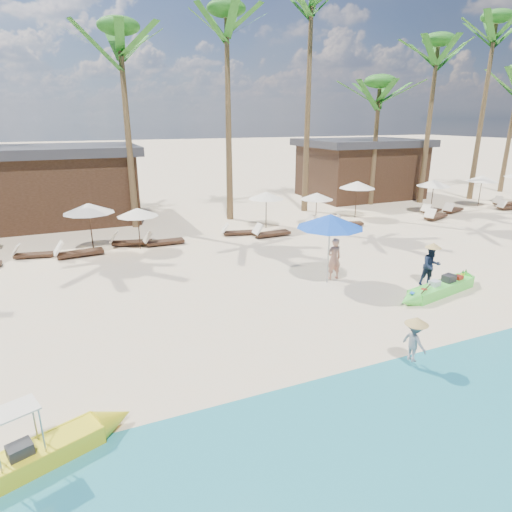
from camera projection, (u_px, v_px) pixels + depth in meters
name	position (u px, v px, depth m)	size (l,w,h in m)	color
ground	(322.00, 322.00, 12.70)	(240.00, 240.00, 0.00)	beige
wet_sand_strip	(458.00, 429.00, 8.32)	(240.00, 4.50, 0.01)	tan
green_canoe	(441.00, 288.00, 14.71)	(4.71, 1.22, 0.60)	#4DDF44
yellow_canoe	(10.00, 468.00, 7.12)	(4.65, 1.95, 1.26)	yellow
tourist	(334.00, 259.00, 15.89)	(0.58, 0.38, 1.58)	tan
vendor_green	(431.00, 266.00, 15.29)	(0.72, 0.56, 1.47)	#131D34
vendor_yellow	(414.00, 341.00, 10.19)	(0.66, 0.38, 1.03)	gray
blue_umbrella	(330.00, 221.00, 15.04)	(2.39, 2.39, 2.57)	#99999E
lounger_3_right	(31.00, 254.00, 18.48)	(1.71, 0.79, 0.56)	#3A2417
resort_parasol_4	(88.00, 208.00, 18.64)	(2.19, 2.19, 2.26)	#3A2417
lounger_4_left	(77.00, 252.00, 18.60)	(2.05, 0.78, 0.68)	#3A2417
lounger_4_right	(129.00, 241.00, 20.23)	(1.99, 1.06, 0.65)	#3A2417
resort_parasol_5	(137.00, 212.00, 19.30)	(1.87, 1.87, 1.92)	#3A2417
lounger_5_left	(162.00, 241.00, 20.33)	(1.90, 0.59, 0.64)	#3A2417
resort_parasol_6	(266.00, 195.00, 23.06)	(1.95, 1.95, 2.01)	#3A2417
lounger_6_left	(237.00, 232.00, 22.09)	(1.76, 0.89, 0.57)	#3A2417
lounger_6_right	(270.00, 233.00, 21.78)	(1.98, 0.66, 0.67)	#3A2417
resort_parasol_7	(317.00, 196.00, 23.42)	(1.84, 1.84, 1.90)	#3A2417
lounger_7_left	(322.00, 224.00, 23.80)	(1.70, 0.93, 0.55)	#3A2417
lounger_7_right	(320.00, 222.00, 23.98)	(1.90, 0.76, 0.63)	#3A2417
resort_parasol_8	(357.00, 185.00, 25.54)	(2.15, 2.15, 2.21)	#3A2417
lounger_8_left	(347.00, 223.00, 24.04)	(1.73, 0.92, 0.56)	#3A2417
resort_parasol_9	(434.00, 183.00, 26.67)	(2.08, 2.08, 2.14)	#3A2417
lounger_9_left	(431.00, 210.00, 27.25)	(1.84, 1.03, 0.60)	#3A2417
lounger_9_right	(435.00, 216.00, 25.53)	(2.02, 1.18, 0.65)	#3A2417
resort_parasol_10	(482.00, 178.00, 28.87)	(2.06, 2.06, 2.12)	#3A2417
lounger_10_left	(453.00, 209.00, 27.42)	(1.91, 1.11, 0.62)	#3A2417
lounger_10_right	(508.00, 207.00, 28.26)	(1.79, 0.72, 0.59)	#3A2417
lounger_11_left	(505.00, 203.00, 29.56)	(1.92, 0.83, 0.63)	#3A2417
palm_3	(121.00, 59.00, 21.31)	(2.08, 2.08, 10.52)	brown
palm_4	(227.00, 46.00, 22.87)	(2.08, 2.08, 11.70)	brown
palm_5	(311.00, 27.00, 24.76)	(2.08, 2.08, 13.60)	brown
palm_6	(379.00, 98.00, 28.05)	(2.08, 2.08, 8.51)	brown
palm_7	(436.00, 67.00, 28.11)	(2.08, 2.08, 11.08)	brown
palm_8	(492.00, 51.00, 29.13)	(2.08, 2.08, 12.70)	brown
pavilion_west	(41.00, 184.00, 24.35)	(10.80, 6.60, 4.30)	#3A2417
pavilion_east	(360.00, 168.00, 32.58)	(8.80, 6.60, 4.30)	#3A2417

